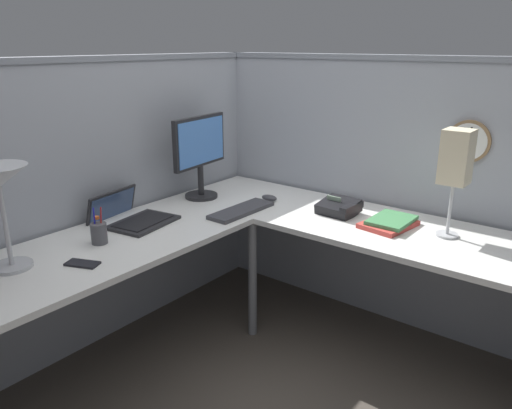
% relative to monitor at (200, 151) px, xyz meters
% --- Properties ---
extents(ground_plane, '(6.80, 6.80, 0.00)m').
position_rel_monitor_xyz_m(ground_plane, '(-0.26, -0.64, -1.02)').
color(ground_plane, '#4C443D').
extents(cubicle_wall_back, '(2.57, 0.12, 1.58)m').
position_rel_monitor_xyz_m(cubicle_wall_back, '(-0.62, 0.23, -0.23)').
color(cubicle_wall_back, '#999EA8').
rests_on(cubicle_wall_back, ground).
extents(cubicle_wall_right, '(0.12, 2.37, 1.58)m').
position_rel_monitor_xyz_m(cubicle_wall_right, '(0.61, -0.90, -0.23)').
color(cubicle_wall_right, '#999EA8').
rests_on(cubicle_wall_right, ground).
extents(desk, '(2.35, 2.15, 0.73)m').
position_rel_monitor_xyz_m(desk, '(-0.40, -0.69, -0.39)').
color(desk, white).
rests_on(desk, ground).
extents(monitor, '(0.46, 0.20, 0.50)m').
position_rel_monitor_xyz_m(monitor, '(0.00, 0.00, 0.00)').
color(monitor, '#232326').
rests_on(monitor, desk).
extents(laptop, '(0.39, 0.43, 0.22)m').
position_rel_monitor_xyz_m(laptop, '(-0.55, 0.00, -0.27)').
color(laptop, '#232326').
rests_on(laptop, desk).
extents(keyboard, '(0.43, 0.15, 0.02)m').
position_rel_monitor_xyz_m(keyboard, '(-0.07, -0.38, -0.28)').
color(keyboard, '#38383D').
rests_on(keyboard, desk).
extents(computer_mouse, '(0.06, 0.10, 0.03)m').
position_rel_monitor_xyz_m(computer_mouse, '(0.20, -0.37, -0.28)').
color(computer_mouse, '#38383D').
rests_on(computer_mouse, desk).
extents(pen_cup, '(0.08, 0.08, 0.18)m').
position_rel_monitor_xyz_m(pen_cup, '(-0.84, -0.14, -0.24)').
color(pen_cup, '#4C4C51').
rests_on(pen_cup, desk).
extents(cell_phone, '(0.12, 0.16, 0.01)m').
position_rel_monitor_xyz_m(cell_phone, '(-1.04, -0.29, -0.29)').
color(cell_phone, black).
rests_on(cell_phone, desk).
extents(office_phone, '(0.20, 0.22, 0.11)m').
position_rel_monitor_xyz_m(office_phone, '(0.24, -0.83, -0.26)').
color(office_phone, black).
rests_on(office_phone, desk).
extents(book_stack, '(0.31, 0.25, 0.04)m').
position_rel_monitor_xyz_m(book_stack, '(0.23, -1.13, -0.27)').
color(book_stack, '#BF3F38').
rests_on(book_stack, desk).
extents(desk_lamp_paper, '(0.13, 0.13, 0.53)m').
position_rel_monitor_xyz_m(desk_lamp_paper, '(0.27, -1.41, 0.09)').
color(desk_lamp_paper, '#B7BABF').
rests_on(desk_lamp_paper, desk).
extents(wall_clock, '(0.04, 0.22, 0.22)m').
position_rel_monitor_xyz_m(wall_clock, '(0.56, -1.38, 0.14)').
color(wall_clock, olive).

